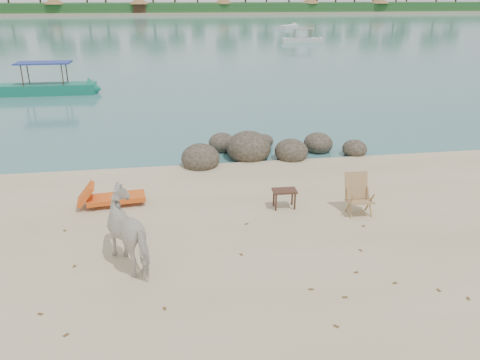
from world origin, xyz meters
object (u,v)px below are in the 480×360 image
at_px(boulders, 258,150).
at_px(lounge_chair, 116,196).
at_px(deck_chair, 360,197).
at_px(boat_near, 44,67).
at_px(side_table, 284,200).
at_px(cow, 133,231).

relative_size(boulders, lounge_chair, 3.48).
xyz_separation_m(deck_chair, boat_near, (-11.30, 17.59, 0.94)).
bearing_deg(lounge_chair, side_table, -17.06).
distance_m(cow, deck_chair, 5.64).
xyz_separation_m(cow, deck_chair, (5.44, 1.48, -0.25)).
height_order(cow, boat_near, boat_near).
bearing_deg(side_table, boat_near, 120.80).
bearing_deg(lounge_chair, deck_chair, -19.79).
xyz_separation_m(boulders, cow, (-3.81, -6.42, 0.54)).
height_order(side_table, boat_near, boat_near).
bearing_deg(lounge_chair, boulders, 31.76).
xyz_separation_m(lounge_chair, deck_chair, (6.08, -1.50, 0.22)).
distance_m(cow, lounge_chair, 3.09).
bearing_deg(boulders, side_table, -91.89).
distance_m(lounge_chair, deck_chair, 6.27).
height_order(lounge_chair, deck_chair, deck_chair).
height_order(boulders, lounge_chair, boulders).
relative_size(boulders, boat_near, 1.09).
bearing_deg(side_table, boulders, 89.54).
height_order(boulders, cow, cow).
bearing_deg(cow, boulders, -152.21).
bearing_deg(boulders, cow, -120.67).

